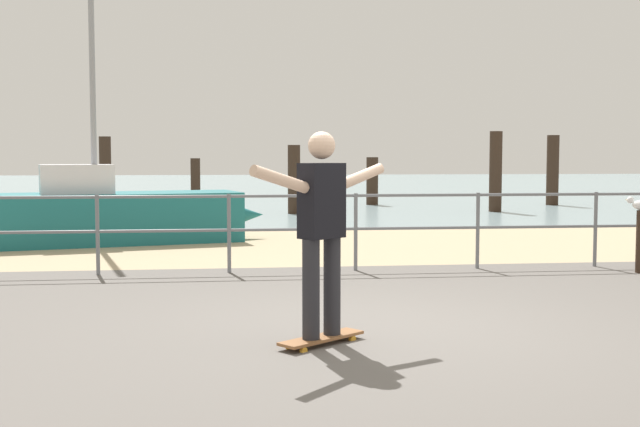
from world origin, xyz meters
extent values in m
cube|color=#605B56|center=(0.00, -1.00, 0.00)|extent=(24.00, 10.00, 0.04)
cube|color=tan|center=(0.00, 7.00, 0.00)|extent=(24.00, 6.00, 0.04)
cube|color=#849EA3|center=(0.00, 35.00, 0.00)|extent=(72.00, 50.00, 0.04)
cylinder|color=slate|center=(-2.97, 3.60, 0.53)|extent=(0.05, 0.05, 1.05)
cylinder|color=slate|center=(-1.29, 3.60, 0.53)|extent=(0.05, 0.05, 1.05)
cylinder|color=slate|center=(0.38, 3.60, 0.53)|extent=(0.05, 0.05, 1.05)
cylinder|color=slate|center=(2.06, 3.60, 0.53)|extent=(0.05, 0.05, 1.05)
cylinder|color=slate|center=(3.73, 3.60, 0.53)|extent=(0.05, 0.05, 1.05)
cylinder|color=slate|center=(-1.29, 3.60, 1.02)|extent=(13.39, 0.04, 0.04)
cylinder|color=slate|center=(-1.29, 3.60, 0.58)|extent=(13.39, 0.04, 0.04)
cube|color=#19666B|center=(-3.30, 7.46, 0.45)|extent=(4.61, 2.43, 0.90)
cone|color=#19666B|center=(-1.17, 8.00, 0.45)|extent=(1.25, 1.01, 0.77)
cylinder|color=gray|center=(-3.59, 7.38, 3.19)|extent=(0.10, 0.10, 4.57)
cube|color=silver|center=(-3.88, 7.31, 1.15)|extent=(1.38, 1.17, 0.50)
cube|color=brown|center=(-0.57, -0.52, 0.07)|extent=(0.75, 0.65, 0.02)
cylinder|color=orange|center=(-0.74, -0.76, 0.03)|extent=(0.07, 0.06, 0.06)
cylinder|color=orange|center=(-0.84, -0.63, 0.03)|extent=(0.07, 0.06, 0.06)
cylinder|color=orange|center=(-0.30, -0.41, 0.03)|extent=(0.07, 0.06, 0.06)
cylinder|color=orange|center=(-0.40, -0.29, 0.03)|extent=(0.07, 0.06, 0.06)
cylinder|color=#26262B|center=(-0.66, -0.60, 0.48)|extent=(0.14, 0.14, 0.80)
cylinder|color=#26262B|center=(-0.48, -0.45, 0.48)|extent=(0.14, 0.14, 0.80)
cube|color=black|center=(-0.57, -0.52, 1.18)|extent=(0.41, 0.38, 0.60)
sphere|color=beige|center=(-0.57, -0.52, 1.62)|extent=(0.22, 0.22, 0.22)
cylinder|color=beige|center=(-0.92, -0.80, 1.36)|extent=(0.49, 0.41, 0.23)
cylinder|color=beige|center=(-0.22, -0.25, 1.36)|extent=(0.49, 0.41, 0.23)
sphere|color=white|center=(3.96, 3.10, 0.97)|extent=(0.09, 0.09, 0.09)
cone|color=gold|center=(3.93, 3.14, 0.97)|extent=(0.05, 0.05, 0.02)
cylinder|color=#332319|center=(-5.10, 19.03, 1.08)|extent=(0.37, 0.37, 2.17)
cylinder|color=#332319|center=(-2.31, 19.68, 0.74)|extent=(0.31, 0.31, 1.48)
cylinder|color=#332319|center=(0.47, 14.30, 0.92)|extent=(0.33, 0.33, 1.84)
cylinder|color=#332319|center=(3.26, 17.96, 0.76)|extent=(0.37, 0.37, 1.52)
cylinder|color=#332319|center=(6.05, 14.42, 1.11)|extent=(0.35, 0.35, 2.23)
cylinder|color=#332319|center=(8.84, 17.13, 1.10)|extent=(0.38, 0.38, 2.20)
camera|label=1|loc=(-1.33, -6.83, 1.53)|focal=44.84mm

